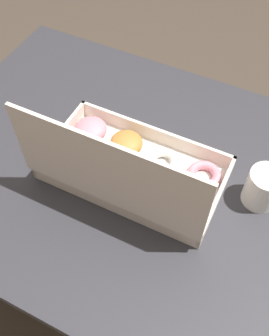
% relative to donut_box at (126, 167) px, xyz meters
% --- Properties ---
extents(ground_plane, '(8.00, 8.00, 0.00)m').
position_rel_donut_box_xyz_m(ground_plane, '(-0.02, -0.03, -0.78)').
color(ground_plane, '#42382D').
extents(dining_table, '(1.10, 0.78, 0.73)m').
position_rel_donut_box_xyz_m(dining_table, '(-0.02, -0.03, -0.15)').
color(dining_table, '#2D2D33').
rests_on(dining_table, ground_plane).
extents(donut_box, '(0.42, 0.24, 0.25)m').
position_rel_donut_box_xyz_m(donut_box, '(0.00, 0.00, 0.00)').
color(donut_box, silver).
rests_on(donut_box, dining_table).
extents(coffee_mug, '(0.08, 0.08, 0.09)m').
position_rel_donut_box_xyz_m(coffee_mug, '(-0.30, -0.08, 0.00)').
color(coffee_mug, white).
rests_on(coffee_mug, dining_table).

